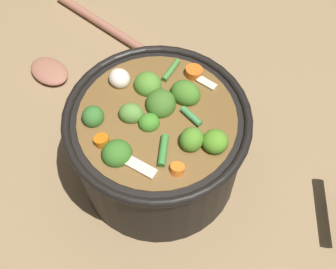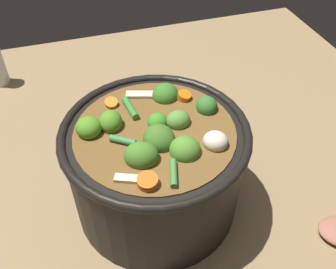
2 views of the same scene
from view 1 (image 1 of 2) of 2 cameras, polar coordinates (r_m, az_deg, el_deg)
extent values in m
plane|color=#8C704C|center=(0.72, -1.17, -4.48)|extent=(1.10, 1.10, 0.00)
cylinder|color=black|center=(0.65, -1.28, -1.50)|extent=(0.24, 0.24, 0.15)
torus|color=black|center=(0.59, -1.42, 2.14)|extent=(0.26, 0.26, 0.01)
cylinder|color=brown|center=(0.65, -1.29, -1.25)|extent=(0.21, 0.21, 0.14)
ellipsoid|color=#457C27|center=(0.60, 2.29, 5.34)|extent=(0.05, 0.05, 0.04)
ellipsoid|color=#5A8E3A|center=(0.58, -4.81, 2.72)|extent=(0.03, 0.04, 0.03)
ellipsoid|color=#538D24|center=(0.56, 6.13, -0.92)|extent=(0.04, 0.04, 0.03)
ellipsoid|color=#428726|center=(0.58, -2.47, 1.50)|extent=(0.04, 0.04, 0.03)
ellipsoid|color=#3A7325|center=(0.56, -6.63, -2.48)|extent=(0.05, 0.05, 0.03)
ellipsoid|color=#37712D|center=(0.59, -9.68, 2.28)|extent=(0.03, 0.03, 0.03)
ellipsoid|color=#52892D|center=(0.61, -2.62, 6.42)|extent=(0.05, 0.05, 0.04)
ellipsoid|color=#4F8926|center=(0.56, 3.07, -0.65)|extent=(0.04, 0.04, 0.03)
ellipsoid|color=#416E25|center=(0.59, -0.98, 3.98)|extent=(0.05, 0.05, 0.04)
cylinder|color=orange|center=(0.54, 1.19, -4.56)|extent=(0.02, 0.02, 0.02)
cylinder|color=orange|center=(0.57, -8.52, -0.90)|extent=(0.03, 0.03, 0.02)
cylinder|color=orange|center=(0.63, 3.34, 7.94)|extent=(0.03, 0.03, 0.02)
ellipsoid|color=beige|center=(0.62, -6.30, 7.21)|extent=(0.04, 0.04, 0.03)
cylinder|color=#388135|center=(0.55, -0.62, -2.06)|extent=(0.04, 0.02, 0.01)
cylinder|color=#3F8747|center=(0.58, 3.05, 2.36)|extent=(0.03, 0.03, 0.01)
cylinder|color=#438036|center=(0.63, 0.38, 8.33)|extent=(0.04, 0.02, 0.01)
cube|color=beige|center=(0.62, 5.03, 6.60)|extent=(0.02, 0.03, 0.01)
cube|color=beige|center=(0.55, -3.55, -4.29)|extent=(0.03, 0.04, 0.01)
ellipsoid|color=#9E624B|center=(0.85, -15.11, 7.91)|extent=(0.08, 0.10, 0.02)
cylinder|color=#9E624B|center=(0.90, -8.09, 13.71)|extent=(0.13, 0.24, 0.02)
camera|label=2|loc=(0.68, 18.68, 43.84)|focal=40.34mm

